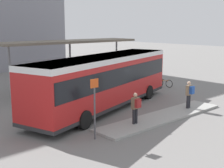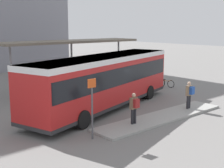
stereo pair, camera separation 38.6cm
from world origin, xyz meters
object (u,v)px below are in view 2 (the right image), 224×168
(pedestrian_waiting, at_px, (190,93))
(city_bus, at_px, (105,78))
(bicycle_red, at_px, (150,80))
(pedestrian_companion, at_px, (134,106))
(platform_sign, at_px, (92,106))
(bicycle_blue, at_px, (157,81))
(potted_planter_near_shelter, at_px, (85,87))
(bicycle_orange, at_px, (166,83))

(pedestrian_waiting, bearing_deg, city_bus, 40.34)
(bicycle_red, bearing_deg, pedestrian_waiting, -36.25)
(pedestrian_companion, bearing_deg, bicycle_red, -50.15)
(bicycle_red, bearing_deg, platform_sign, -63.26)
(bicycle_blue, xyz_separation_m, platform_sign, (-11.97, -6.46, 1.17))
(potted_planter_near_shelter, bearing_deg, city_bus, -108.53)
(pedestrian_companion, bearing_deg, city_bus, -14.85)
(bicycle_orange, xyz_separation_m, potted_planter_near_shelter, (-6.99, 2.01, 0.30))
(bicycle_red, xyz_separation_m, platform_sign, (-11.89, -7.29, 1.17))
(bicycle_orange, distance_m, bicycle_red, 1.68)
(city_bus, height_order, potted_planter_near_shelter, city_bus)
(city_bus, xyz_separation_m, bicycle_orange, (8.29, 1.88, -1.59))
(city_bus, bearing_deg, bicycle_red, 7.07)
(pedestrian_companion, distance_m, platform_sign, 2.80)
(pedestrian_waiting, relative_size, pedestrian_companion, 1.03)
(platform_sign, bearing_deg, city_bus, 44.37)
(city_bus, bearing_deg, platform_sign, -152.27)
(city_bus, height_order, bicycle_orange, city_bus)
(bicycle_blue, distance_m, platform_sign, 13.65)
(city_bus, height_order, platform_sign, city_bus)
(city_bus, xyz_separation_m, pedestrian_waiting, (3.59, -3.75, -0.85))
(bicycle_blue, bearing_deg, platform_sign, 125.12)
(pedestrian_waiting, relative_size, bicycle_red, 0.92)
(pedestrian_companion, distance_m, bicycle_orange, 10.93)
(city_bus, distance_m, platform_sign, 5.38)
(bicycle_blue, xyz_separation_m, bicycle_red, (-0.08, 0.83, 0.00))
(bicycle_orange, distance_m, potted_planter_near_shelter, 7.28)
(pedestrian_companion, height_order, bicycle_blue, pedestrian_companion)
(bicycle_orange, relative_size, platform_sign, 0.55)
(bicycle_orange, distance_m, bicycle_blue, 0.85)
(potted_planter_near_shelter, bearing_deg, bicycle_red, -2.97)
(pedestrian_companion, bearing_deg, pedestrian_waiting, -89.20)
(city_bus, distance_m, pedestrian_waiting, 5.26)
(pedestrian_waiting, distance_m, bicycle_blue, 7.92)
(pedestrian_waiting, bearing_deg, pedestrian_companion, 85.80)
(bicycle_orange, relative_size, bicycle_blue, 0.85)
(bicycle_blue, bearing_deg, bicycle_orange, -162.17)
(bicycle_blue, relative_size, potted_planter_near_shelter, 1.47)
(bicycle_orange, bearing_deg, pedestrian_companion, -68.19)
(platform_sign, bearing_deg, bicycle_red, 31.52)
(bicycle_red, bearing_deg, city_bus, -71.07)
(bicycle_orange, height_order, bicycle_blue, bicycle_blue)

